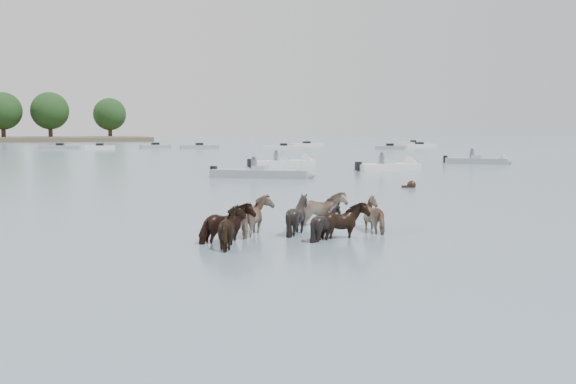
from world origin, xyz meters
name	(u,v)px	position (x,y,z in m)	size (l,w,h in m)	color
ground	(385,247)	(0.00, 0.00, 0.00)	(400.00, 400.00, 0.00)	slate
pony_herd	(297,222)	(-1.52, 2.18, 0.38)	(6.02, 3.70, 1.31)	black
swimming_pony	(411,185)	(8.53, 14.08, 0.10)	(0.72, 0.44, 0.44)	black
motorboat_b	(274,174)	(3.95, 22.19, 0.22)	(6.20, 4.60, 1.92)	gray
motorboat_c	(290,163)	(8.58, 32.98, 0.23)	(5.86, 2.40, 1.92)	silver
motorboat_d	(396,167)	(14.16, 26.30, 0.23)	(5.31, 2.12, 1.92)	silver
motorboat_e	(486,161)	(25.09, 31.33, 0.23)	(5.38, 4.32, 1.92)	gray
distant_flotilla	(130,148)	(0.21, 79.13, 0.26)	(105.32, 26.67, 0.93)	gray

